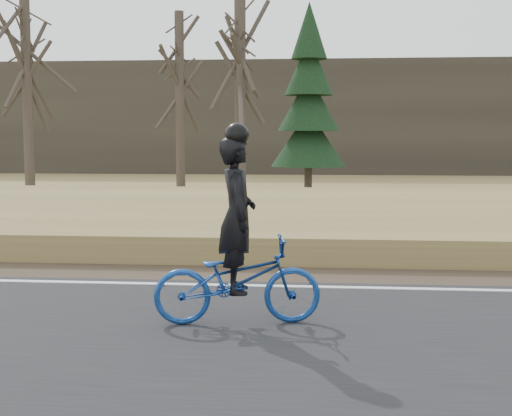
{
  "coord_description": "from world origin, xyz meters",
  "views": [
    {
      "loc": [
        -2.52,
        -9.32,
        2.13
      ],
      "look_at": [
        -3.42,
        0.5,
        1.1
      ],
      "focal_mm": 50.0,
      "sensor_mm": 36.0,
      "label": 1
    }
  ],
  "objects": [
    {
      "name": "edge_line",
      "position": [
        0.0,
        0.2,
        0.07
      ],
      "size": [
        120.0,
        0.12,
        0.01
      ],
      "primitive_type": "cube",
      "color": "silver",
      "rests_on": "road"
    },
    {
      "name": "shoulder",
      "position": [
        0.0,
        1.2,
        0.02
      ],
      "size": [
        120.0,
        1.6,
        0.04
      ],
      "primitive_type": "cube",
      "color": "#473A2B",
      "rests_on": "ground"
    },
    {
      "name": "embankment",
      "position": [
        0.0,
        4.2,
        0.22
      ],
      "size": [
        120.0,
        5.0,
        0.44
      ],
      "primitive_type": "cube",
      "color": "olive",
      "rests_on": "ground"
    },
    {
      "name": "ballast",
      "position": [
        0.0,
        8.0,
        0.23
      ],
      "size": [
        120.0,
        3.0,
        0.45
      ],
      "primitive_type": "cube",
      "color": "slate",
      "rests_on": "ground"
    },
    {
      "name": "railroad",
      "position": [
        0.0,
        8.0,
        0.53
      ],
      "size": [
        120.0,
        2.4,
        0.29
      ],
      "color": "black",
      "rests_on": "ballast"
    },
    {
      "name": "treeline_backdrop",
      "position": [
        0.0,
        30.0,
        3.0
      ],
      "size": [
        120.0,
        4.0,
        6.0
      ],
      "primitive_type": "cube",
      "color": "#383328",
      "rests_on": "ground"
    },
    {
      "name": "cyclist",
      "position": [
        -3.42,
        -1.74,
        0.75
      ],
      "size": [
        1.89,
        0.92,
        2.19
      ],
      "rotation": [
        0.0,
        0.0,
        1.73
      ],
      "color": "navy",
      "rests_on": "road"
    },
    {
      "name": "bare_tree_far_left",
      "position": [
        -13.06,
        15.67,
        4.25
      ],
      "size": [
        0.36,
        0.36,
        8.51
      ],
      "primitive_type": "cylinder",
      "color": "#453D33",
      "rests_on": "ground"
    },
    {
      "name": "bare_tree_left",
      "position": [
        -8.04,
        18.4,
        3.43
      ],
      "size": [
        0.36,
        0.36,
        6.85
      ],
      "primitive_type": "cylinder",
      "color": "#453D33",
      "rests_on": "ground"
    },
    {
      "name": "bare_tree_near_left",
      "position": [
        -5.06,
        13.02,
        3.29
      ],
      "size": [
        0.36,
        0.36,
        6.57
      ],
      "primitive_type": "cylinder",
      "color": "#453D33",
      "rests_on": "ground"
    },
    {
      "name": "conifer",
      "position": [
        -2.97,
        15.63,
        3.14
      ],
      "size": [
        2.6,
        2.6,
        6.64
      ],
      "color": "#453D33",
      "rests_on": "ground"
    }
  ]
}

